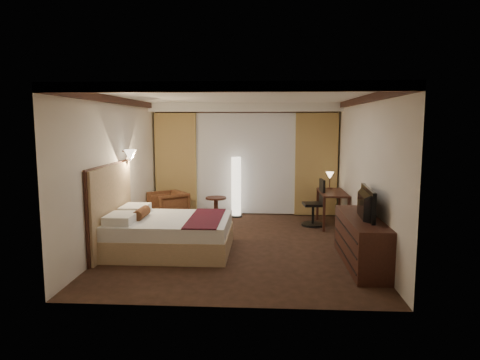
# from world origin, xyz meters

# --- Properties ---
(floor) EXTENTS (4.50, 5.50, 0.01)m
(floor) POSITION_xyz_m (0.00, 0.00, 0.00)
(floor) COLOR black
(floor) RESTS_ON ground
(ceiling) EXTENTS (4.50, 5.50, 0.01)m
(ceiling) POSITION_xyz_m (0.00, 0.00, 2.70)
(ceiling) COLOR white
(ceiling) RESTS_ON back_wall
(back_wall) EXTENTS (4.50, 0.02, 2.70)m
(back_wall) POSITION_xyz_m (0.00, 2.75, 1.35)
(back_wall) COLOR beige
(back_wall) RESTS_ON floor
(left_wall) EXTENTS (0.02, 5.50, 2.70)m
(left_wall) POSITION_xyz_m (-2.25, 0.00, 1.35)
(left_wall) COLOR beige
(left_wall) RESTS_ON floor
(right_wall) EXTENTS (0.02, 5.50, 2.70)m
(right_wall) POSITION_xyz_m (2.25, 0.00, 1.35)
(right_wall) COLOR beige
(right_wall) RESTS_ON floor
(crown_molding) EXTENTS (4.50, 5.50, 0.12)m
(crown_molding) POSITION_xyz_m (0.00, 0.00, 2.64)
(crown_molding) COLOR black
(crown_molding) RESTS_ON ceiling
(soffit) EXTENTS (4.50, 0.50, 0.20)m
(soffit) POSITION_xyz_m (0.00, 2.50, 2.60)
(soffit) COLOR white
(soffit) RESTS_ON ceiling
(curtain_sheer) EXTENTS (2.48, 0.04, 2.45)m
(curtain_sheer) POSITION_xyz_m (0.00, 2.67, 1.25)
(curtain_sheer) COLOR silver
(curtain_sheer) RESTS_ON back_wall
(curtain_left_drape) EXTENTS (1.00, 0.14, 2.45)m
(curtain_left_drape) POSITION_xyz_m (-1.70, 2.61, 1.25)
(curtain_left_drape) COLOR #A97D4D
(curtain_left_drape) RESTS_ON back_wall
(curtain_right_drape) EXTENTS (1.00, 0.14, 2.45)m
(curtain_right_drape) POSITION_xyz_m (1.70, 2.61, 1.25)
(curtain_right_drape) COLOR #A97D4D
(curtain_right_drape) RESTS_ON back_wall
(wall_sconce) EXTENTS (0.24, 0.24, 0.24)m
(wall_sconce) POSITION_xyz_m (-2.09, 0.31, 1.62)
(wall_sconce) COLOR white
(wall_sconce) RESTS_ON left_wall
(bed) EXTENTS (2.06, 1.61, 0.60)m
(bed) POSITION_xyz_m (-1.16, -0.50, 0.30)
(bed) COLOR white
(bed) RESTS_ON floor
(headboard) EXTENTS (0.12, 1.91, 1.50)m
(headboard) POSITION_xyz_m (-2.20, -0.50, 0.75)
(headboard) COLOR tan
(headboard) RESTS_ON floor
(armchair) EXTENTS (1.00, 1.01, 0.76)m
(armchair) POSITION_xyz_m (-1.72, 1.74, 0.38)
(armchair) COLOR #502218
(armchair) RESTS_ON floor
(side_table) EXTENTS (0.48, 0.48, 0.53)m
(side_table) POSITION_xyz_m (-0.65, 2.01, 0.27)
(side_table) COLOR black
(side_table) RESTS_ON floor
(floor_lamp) EXTENTS (0.31, 0.31, 1.45)m
(floor_lamp) POSITION_xyz_m (-0.21, 2.37, 0.72)
(floor_lamp) COLOR white
(floor_lamp) RESTS_ON floor
(desk) EXTENTS (0.55, 1.21, 0.75)m
(desk) POSITION_xyz_m (1.95, 1.60, 0.38)
(desk) COLOR black
(desk) RESTS_ON floor
(desk_lamp) EXTENTS (0.18, 0.18, 0.34)m
(desk_lamp) POSITION_xyz_m (1.95, 2.05, 0.92)
(desk_lamp) COLOR #FFD899
(desk_lamp) RESTS_ON desk
(office_chair) EXTENTS (0.54, 0.54, 1.03)m
(office_chair) POSITION_xyz_m (1.53, 1.55, 0.51)
(office_chair) COLOR black
(office_chair) RESTS_ON floor
(dresser) EXTENTS (0.50, 1.97, 0.77)m
(dresser) POSITION_xyz_m (2.00, -1.02, 0.38)
(dresser) COLOR black
(dresser) RESTS_ON floor
(television) EXTENTS (0.71, 1.14, 0.14)m
(television) POSITION_xyz_m (1.97, -1.02, 1.08)
(television) COLOR black
(television) RESTS_ON dresser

